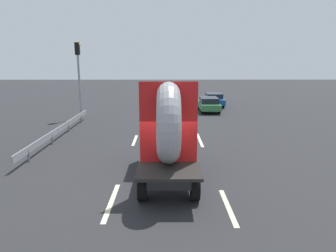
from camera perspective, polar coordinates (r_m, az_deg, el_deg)
The scene contains 10 objects.
ground_plane at distance 11.22m, azimuth -1.37°, elevation -11.26°, with size 120.00×120.00×0.00m, color #28282B.
flatbed_truck at distance 11.57m, azimuth 0.03°, elevation -1.10°, with size 2.02×5.38×3.80m.
distant_sedan at distance 27.16m, azimuth 7.59°, elevation 4.09°, with size 1.64×3.83×1.25m.
traffic_light at distance 24.25m, azimuth -16.26°, elevation 10.01°, with size 0.42×0.36×5.71m.
guardrail at distance 18.90m, azimuth -19.34°, elevation -0.52°, with size 0.10×11.52×0.71m.
lane_dash_left_near at distance 10.31m, azimuth -10.48°, elevation -13.67°, with size 2.75×0.16×0.01m, color beige.
lane_dash_left_far at distance 17.48m, azimuth -6.18°, elevation -2.64°, with size 2.29×0.16×0.01m, color beige.
lane_dash_right_near at distance 10.02m, azimuth 11.10°, elevation -14.50°, with size 2.46×0.16×0.01m, color beige.
lane_dash_right_far at distance 17.56m, azimuth 5.91°, elevation -2.57°, with size 2.96×0.16×0.01m, color beige.
oncoming_car at distance 30.62m, azimuth 8.52°, elevation 4.97°, with size 1.63×3.80×1.24m.
Camera 1 is at (0.18, -10.29, 4.48)m, focal length 32.81 mm.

